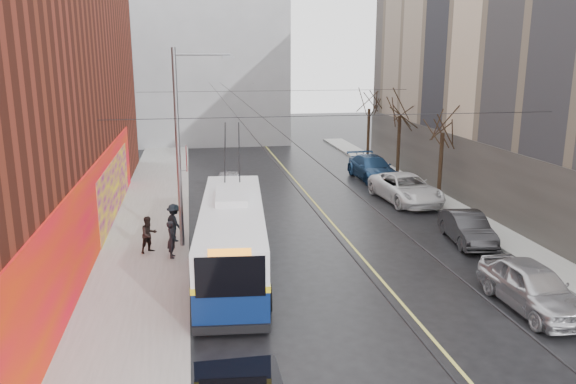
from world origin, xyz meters
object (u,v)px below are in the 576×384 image
(parked_car_d, at_px, (372,168))
(pedestrian_c, at_px, (174,223))
(streetlight_pole, at_px, (182,144))
(parked_car_b, at_px, (467,228))
(tree_near, at_px, (443,120))
(following_car, at_px, (229,185))
(parked_car_c, at_px, (406,188))
(pedestrian_a, at_px, (172,239))
(pedestrian_b, at_px, (149,234))
(tree_mid, at_px, (400,105))
(parked_car_a, at_px, (532,286))
(tree_far, at_px, (369,99))
(trolleybus, at_px, (233,236))

(parked_car_d, distance_m, pedestrian_c, 18.19)
(streetlight_pole, bearing_deg, parked_car_b, -6.48)
(parked_car_d, xyz_separation_m, pedestrian_c, (-13.64, -12.03, 0.21))
(tree_near, relative_size, following_car, 1.37)
(tree_near, height_order, parked_car_c, tree_near)
(pedestrian_a, height_order, pedestrian_b, pedestrian_b)
(pedestrian_a, bearing_deg, tree_mid, -45.46)
(streetlight_pole, bearing_deg, parked_car_a, -35.63)
(following_car, bearing_deg, tree_mid, 21.86)
(pedestrian_c, bearing_deg, parked_car_a, -157.41)
(tree_mid, xyz_separation_m, parked_car_c, (-2.00, -6.69, -4.42))
(parked_car_b, relative_size, parked_car_d, 0.75)
(streetlight_pole, xyz_separation_m, following_car, (2.64, 9.28, -4.05))
(streetlight_pole, height_order, pedestrian_a, streetlight_pole)
(streetlight_pole, bearing_deg, following_car, 74.10)
(tree_near, height_order, parked_car_a, tree_near)
(tree_mid, xyz_separation_m, parked_car_b, (-2.00, -14.49, -4.53))
(streetlight_pole, distance_m, tree_far, 25.09)
(pedestrian_a, bearing_deg, streetlight_pole, -18.61)
(parked_car_c, xyz_separation_m, pedestrian_b, (-14.72, -7.02, 0.14))
(tree_near, bearing_deg, parked_car_c, 171.24)
(parked_car_a, bearing_deg, trolleybus, 151.27)
(tree_far, relative_size, parked_car_c, 1.09)
(tree_far, relative_size, pedestrian_b, 3.99)
(tree_mid, bearing_deg, parked_car_a, -98.44)
(tree_near, distance_m, parked_car_d, 8.13)
(following_car, height_order, pedestrian_a, pedestrian_a)
(pedestrian_b, bearing_deg, parked_car_b, -39.89)
(pedestrian_a, relative_size, pedestrian_b, 0.99)
(parked_car_d, distance_m, pedestrian_b, 19.92)
(parked_car_c, bearing_deg, tree_mid, 68.73)
(parked_car_c, xyz_separation_m, parked_car_d, (0.00, 6.40, 0.00))
(parked_car_a, bearing_deg, pedestrian_a, 149.81)
(following_car, distance_m, pedestrian_c, 9.17)
(pedestrian_a, bearing_deg, tree_near, -62.60)
(parked_car_d, bearing_deg, pedestrian_a, -136.63)
(tree_far, relative_size, trolleybus, 0.56)
(following_car, bearing_deg, trolleybus, -87.99)
(tree_far, xyz_separation_m, pedestrian_c, (-15.64, -19.32, -4.10))
(tree_mid, xyz_separation_m, following_car, (-12.49, -3.72, -4.46))
(tree_near, xyz_separation_m, trolleybus, (-13.22, -9.28, -3.45))
(parked_car_d, bearing_deg, streetlight_pole, -138.70)
(tree_far, bearing_deg, parked_car_c, -98.31)
(streetlight_pole, distance_m, tree_near, 16.28)
(parked_car_a, relative_size, pedestrian_a, 2.97)
(tree_mid, height_order, pedestrian_a, tree_mid)
(tree_mid, height_order, tree_far, tree_mid)
(tree_far, height_order, trolleybus, tree_far)
(tree_far, height_order, pedestrian_b, tree_far)
(trolleybus, distance_m, parked_car_b, 11.39)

